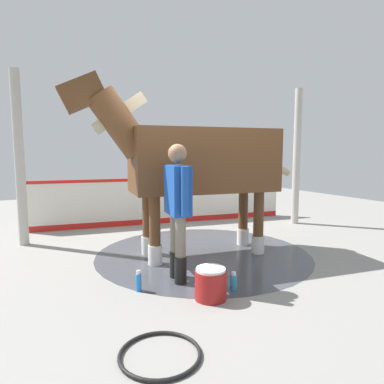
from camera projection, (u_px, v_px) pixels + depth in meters
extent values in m
cube|color=gray|center=(191.00, 254.00, 5.33)|extent=(16.00, 16.00, 0.02)
cylinder|color=#42444C|center=(203.00, 253.00, 5.32)|extent=(3.33, 3.33, 0.00)
cube|color=silver|center=(165.00, 202.00, 7.55)|extent=(0.89, 5.65, 0.96)
cube|color=red|center=(165.00, 179.00, 7.48)|extent=(0.91, 5.65, 0.06)
cube|color=red|center=(165.00, 220.00, 7.60)|extent=(0.90, 5.65, 0.12)
cylinder|color=#B7B2A8|center=(19.00, 159.00, 5.66)|extent=(0.16, 0.16, 2.95)
cylinder|color=#B7B2A8|center=(297.00, 157.00, 7.41)|extent=(0.16, 0.16, 2.95)
cube|color=brown|center=(203.00, 160.00, 5.15)|extent=(1.25, 2.29, 0.94)
cylinder|color=brown|center=(155.00, 230.00, 4.76)|extent=(0.16, 0.16, 1.00)
cylinder|color=silver|center=(155.00, 255.00, 4.80)|extent=(0.20, 0.20, 0.28)
cylinder|color=brown|center=(148.00, 223.00, 5.24)|extent=(0.16, 0.16, 1.00)
cylinder|color=silver|center=(148.00, 245.00, 5.29)|extent=(0.20, 0.20, 0.28)
cylinder|color=brown|center=(258.00, 222.00, 5.28)|extent=(0.16, 0.16, 1.00)
cylinder|color=silver|center=(258.00, 244.00, 5.33)|extent=(0.20, 0.20, 0.28)
cylinder|color=brown|center=(243.00, 216.00, 5.77)|extent=(0.16, 0.16, 1.00)
cylinder|color=silver|center=(243.00, 237.00, 5.81)|extent=(0.20, 0.20, 0.28)
cylinder|color=brown|center=(120.00, 123.00, 4.69)|extent=(0.55, 0.93, 1.01)
cube|color=#C6B793|center=(120.00, 113.00, 4.67)|extent=(0.17, 0.78, 0.62)
cube|color=brown|center=(82.00, 93.00, 4.49)|extent=(0.37, 0.68, 0.56)
cylinder|color=#C6B793|center=(271.00, 166.00, 5.54)|extent=(0.22, 0.71, 0.35)
cylinder|color=black|center=(176.00, 264.00, 4.31)|extent=(0.15, 0.15, 0.34)
cylinder|color=slate|center=(175.00, 232.00, 4.26)|extent=(0.13, 0.13, 0.50)
cylinder|color=black|center=(181.00, 270.00, 4.10)|extent=(0.15, 0.15, 0.34)
cylinder|color=slate|center=(180.00, 236.00, 4.05)|extent=(0.13, 0.13, 0.50)
cube|color=#19479E|center=(178.00, 190.00, 4.09)|extent=(0.52, 0.29, 0.59)
cylinder|color=#19479E|center=(171.00, 186.00, 4.36)|extent=(0.09, 0.09, 0.56)
cylinder|color=#19479E|center=(185.00, 191.00, 3.81)|extent=(0.09, 0.09, 0.56)
sphere|color=#936B4C|center=(177.00, 153.00, 4.03)|extent=(0.23, 0.23, 0.23)
cylinder|color=maroon|center=(211.00, 285.00, 3.67)|extent=(0.35, 0.35, 0.32)
cylinder|color=white|center=(211.00, 269.00, 3.65)|extent=(0.32, 0.32, 0.03)
cylinder|color=#3399CC|center=(233.00, 282.00, 3.92)|extent=(0.08, 0.08, 0.17)
cylinder|color=white|center=(234.00, 274.00, 3.91)|extent=(0.05, 0.05, 0.04)
cylinder|color=blue|center=(139.00, 283.00, 3.88)|extent=(0.07, 0.07, 0.20)
cylinder|color=white|center=(138.00, 272.00, 3.86)|extent=(0.05, 0.05, 0.04)
torus|color=black|center=(160.00, 354.00, 2.65)|extent=(0.66, 0.66, 0.03)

